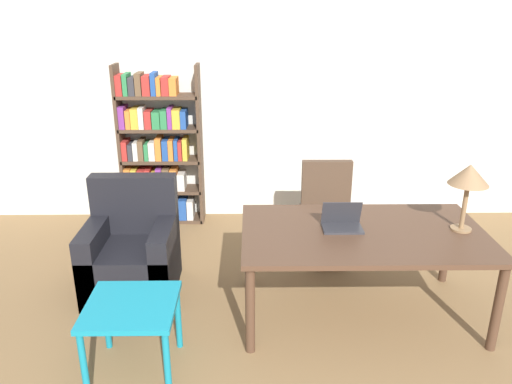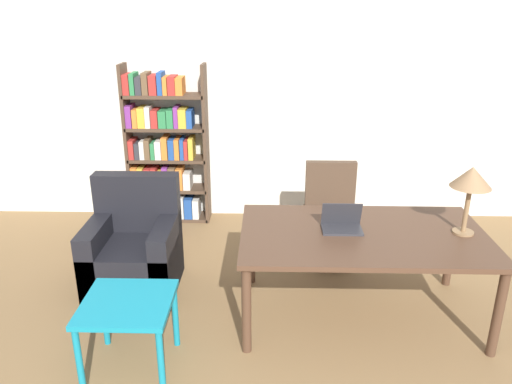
% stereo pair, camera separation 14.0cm
% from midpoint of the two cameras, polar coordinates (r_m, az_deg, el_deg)
% --- Properties ---
extents(wall_back, '(8.00, 0.06, 2.70)m').
position_cam_midpoint_polar(wall_back, '(5.67, 1.47, 10.28)').
color(wall_back, silver).
rests_on(wall_back, ground_plane).
extents(desk, '(1.88, 1.09, 0.73)m').
position_cam_midpoint_polar(desk, '(3.97, 11.14, -5.33)').
color(desk, '#4C3323').
rests_on(desk, ground_plane).
extents(laptop, '(0.31, 0.20, 0.21)m').
position_cam_midpoint_polar(laptop, '(3.94, 8.79, -3.46)').
color(laptop, '#2D2D33').
rests_on(laptop, desk).
extents(table_lamp, '(0.30, 0.30, 0.53)m').
position_cam_midpoint_polar(table_lamp, '(4.02, 22.27, 1.61)').
color(table_lamp, olive).
rests_on(table_lamp, desk).
extents(office_chair, '(0.52, 0.52, 0.95)m').
position_cam_midpoint_polar(office_chair, '(4.93, 7.34, -2.50)').
color(office_chair, black).
rests_on(office_chair, ground_plane).
extents(side_table_blue, '(0.59, 0.58, 0.53)m').
position_cam_midpoint_polar(side_table_blue, '(3.50, -15.16, -13.37)').
color(side_table_blue, teal).
rests_on(side_table_blue, ground_plane).
extents(armchair, '(0.75, 0.72, 0.98)m').
position_cam_midpoint_polar(armchair, '(4.52, -14.83, -7.03)').
color(armchair, black).
rests_on(armchair, ground_plane).
extents(bookshelf, '(0.91, 0.28, 1.79)m').
position_cam_midpoint_polar(bookshelf, '(5.72, -11.89, 4.40)').
color(bookshelf, '#4C3828').
rests_on(bookshelf, ground_plane).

